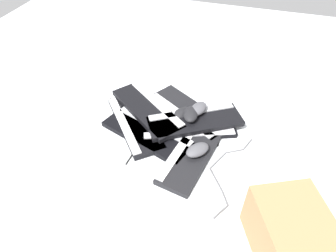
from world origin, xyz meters
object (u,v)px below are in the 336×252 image
at_px(keyboard_3, 193,152).
at_px(mouse_1, 182,113).
at_px(cardboard_box, 294,242).
at_px(keyboard_5, 195,121).
at_px(mouse_0, 198,109).
at_px(mouse_3, 197,150).
at_px(mouse_2, 191,114).
at_px(keyboard_2, 147,134).
at_px(keyboard_0, 188,112).
at_px(keyboard_6, 148,109).
at_px(keyboard_4, 188,128).
at_px(keyboard_1, 134,123).

relative_size(keyboard_3, mouse_1, 4.18).
bearing_deg(cardboard_box, keyboard_3, 49.33).
bearing_deg(keyboard_5, mouse_1, 66.79).
bearing_deg(mouse_0, mouse_3, 30.44).
relative_size(mouse_1, mouse_2, 1.00).
xyz_separation_m(keyboard_2, mouse_2, (0.12, -0.17, 0.07)).
bearing_deg(keyboard_5, mouse_2, 86.50).
height_order(keyboard_0, keyboard_3, same).
xyz_separation_m(keyboard_6, cardboard_box, (-0.53, -0.67, 0.05)).
xyz_separation_m(mouse_0, cardboard_box, (-0.56, -0.43, 0.02)).
height_order(keyboard_4, mouse_1, mouse_1).
height_order(keyboard_6, mouse_1, mouse_1).
bearing_deg(keyboard_1, cardboard_box, -121.93).
distance_m(keyboard_1, keyboard_6, 0.10).
height_order(keyboard_3, cardboard_box, cardboard_box).
bearing_deg(mouse_2, keyboard_5, -104.24).
bearing_deg(keyboard_3, keyboard_1, 72.15).
xyz_separation_m(mouse_0, mouse_2, (-0.05, 0.03, 0.00)).
bearing_deg(keyboard_6, keyboard_0, -68.59).
bearing_deg(keyboard_5, keyboard_2, 121.32).
xyz_separation_m(mouse_2, cardboard_box, (-0.51, -0.45, 0.02)).
relative_size(keyboard_1, keyboard_5, 0.95).
height_order(mouse_2, cardboard_box, cardboard_box).
xyz_separation_m(mouse_0, mouse_1, (-0.02, 0.07, -0.03)).
bearing_deg(keyboard_4, mouse_1, 39.61).
height_order(mouse_0, mouse_1, mouse_0).
xyz_separation_m(keyboard_2, keyboard_5, (0.12, -0.20, 0.03)).
xyz_separation_m(keyboard_4, mouse_2, (0.02, -0.00, 0.07)).
relative_size(keyboard_4, keyboard_6, 1.05).
bearing_deg(keyboard_1, keyboard_4, -80.33).
height_order(keyboard_3, keyboard_4, same).
bearing_deg(keyboard_3, mouse_3, -120.49).
distance_m(keyboard_6, mouse_3, 0.36).
distance_m(keyboard_4, cardboard_box, 0.67).
bearing_deg(cardboard_box, mouse_0, 37.37).
height_order(keyboard_5, mouse_3, mouse_3).
height_order(keyboard_0, keyboard_1, same).
bearing_deg(keyboard_0, mouse_2, -161.14).
bearing_deg(mouse_2, keyboard_4, 161.40).
bearing_deg(keyboard_5, keyboard_3, -169.26).
xyz_separation_m(keyboard_1, keyboard_2, (-0.05, -0.09, 0.00)).
bearing_deg(keyboard_4, cardboard_box, -136.87).
relative_size(keyboard_0, mouse_3, 4.12).
relative_size(mouse_0, mouse_2, 1.00).
distance_m(keyboard_5, mouse_1, 0.08).
height_order(keyboard_2, mouse_1, mouse_1).
height_order(keyboard_5, cardboard_box, cardboard_box).
relative_size(keyboard_0, keyboard_4, 0.98).
bearing_deg(keyboard_1, keyboard_3, -107.85).
relative_size(keyboard_2, mouse_1, 4.23).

